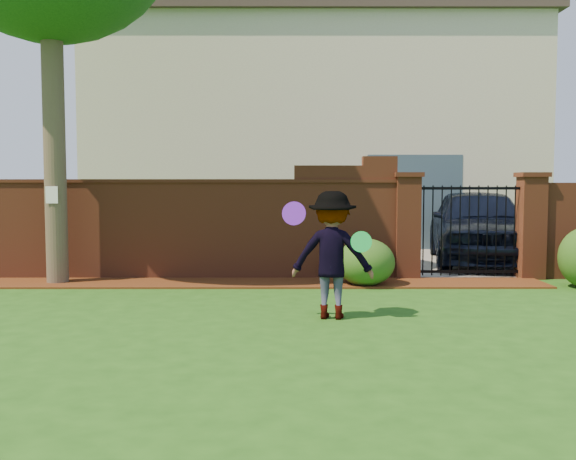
{
  "coord_description": "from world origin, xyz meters",
  "views": [
    {
      "loc": [
        0.26,
        -7.64,
        1.7
      ],
      "look_at": [
        0.28,
        1.4,
        1.05
      ],
      "focal_mm": 41.13,
      "sensor_mm": 36.0,
      "label": 1
    }
  ],
  "objects_px": {
    "frisbee_purple": "(294,213)",
    "frisbee_green": "(361,242)",
    "man": "(332,255)",
    "car": "(480,226)"
  },
  "relations": [
    {
      "from": "frisbee_purple",
      "to": "frisbee_green",
      "type": "distance_m",
      "value": 0.9
    },
    {
      "from": "man",
      "to": "frisbee_green",
      "type": "height_order",
      "value": "man"
    },
    {
      "from": "car",
      "to": "frisbee_green",
      "type": "xyz_separation_m",
      "value": [
        -3.11,
        -5.64,
        0.18
      ]
    },
    {
      "from": "frisbee_green",
      "to": "frisbee_purple",
      "type": "bearing_deg",
      "value": 170.65
    },
    {
      "from": "car",
      "to": "man",
      "type": "bearing_deg",
      "value": -112.4
    },
    {
      "from": "man",
      "to": "frisbee_purple",
      "type": "height_order",
      "value": "man"
    },
    {
      "from": "man",
      "to": "frisbee_purple",
      "type": "bearing_deg",
      "value": 13.76
    },
    {
      "from": "man",
      "to": "car",
      "type": "bearing_deg",
      "value": -112.05
    },
    {
      "from": "car",
      "to": "frisbee_green",
      "type": "distance_m",
      "value": 6.44
    },
    {
      "from": "man",
      "to": "frisbee_green",
      "type": "bearing_deg",
      "value": 165.13
    }
  ]
}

